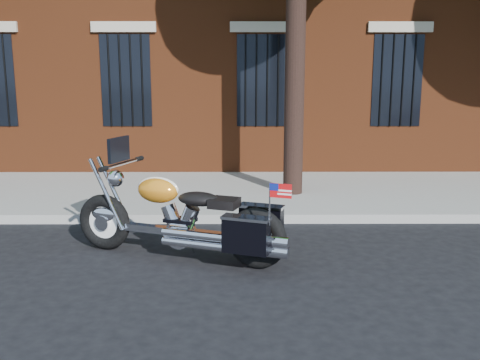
{
  "coord_description": "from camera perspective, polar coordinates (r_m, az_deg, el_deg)",
  "views": [
    {
      "loc": [
        -0.54,
        -6.94,
        2.37
      ],
      "look_at": [
        -0.5,
        0.8,
        0.82
      ],
      "focal_mm": 40.0,
      "sensor_mm": 36.0,
      "label": 1
    }
  ],
  "objects": [
    {
      "name": "sidewalk",
      "position": [
        10.47,
        2.69,
        -1.33
      ],
      "size": [
        40.0,
        3.6,
        0.15
      ],
      "primitive_type": "cube",
      "color": "gray",
      "rests_on": "ground"
    },
    {
      "name": "motorcycle",
      "position": [
        6.85,
        -5.66,
        -4.36
      ],
      "size": [
        2.82,
        1.57,
        1.55
      ],
      "rotation": [
        0.0,
        0.0,
        -0.35
      ],
      "color": "black",
      "rests_on": "ground"
    },
    {
      "name": "ground",
      "position": [
        7.36,
        3.99,
        -7.49
      ],
      "size": [
        120.0,
        120.0,
        0.0
      ],
      "primitive_type": "plane",
      "color": "black",
      "rests_on": "ground"
    },
    {
      "name": "curb",
      "position": [
        8.65,
        3.33,
        -4.07
      ],
      "size": [
        40.0,
        0.16,
        0.15
      ],
      "primitive_type": "cube",
      "color": "gray",
      "rests_on": "ground"
    }
  ]
}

